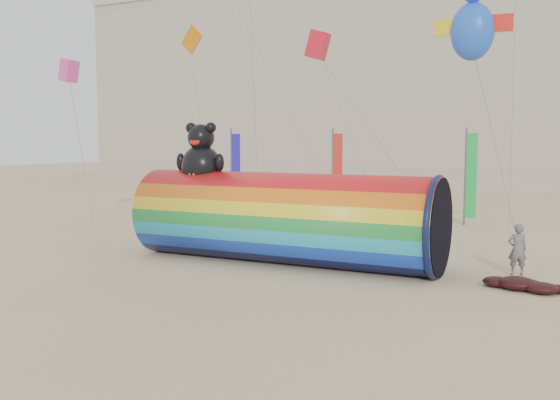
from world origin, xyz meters
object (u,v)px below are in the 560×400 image
at_px(windsock_assembly, 284,216).
at_px(kite_handler, 517,249).
at_px(hotel_building, 360,85).
at_px(fabric_bundle, 524,285).

bearing_deg(windsock_assembly, kite_handler, 11.02).
xyz_separation_m(windsock_assembly, kite_handler, (7.99, 1.56, -0.88)).
xyz_separation_m(hotel_building, fabric_bundle, (20.82, -44.46, -10.14)).
bearing_deg(windsock_assembly, hotel_building, 105.76).
bearing_deg(kite_handler, fabric_bundle, 76.36).
distance_m(windsock_assembly, fabric_bundle, 8.60).
relative_size(kite_handler, fabric_bundle, 0.67).
xyz_separation_m(kite_handler, fabric_bundle, (0.44, -2.13, -0.71)).
bearing_deg(windsock_assembly, fabric_bundle, -3.88).
distance_m(hotel_building, kite_handler, 47.92).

